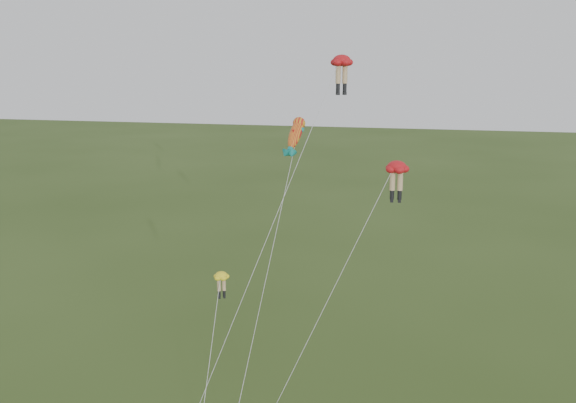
# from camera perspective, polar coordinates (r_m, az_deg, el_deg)

# --- Properties ---
(legs_kite_red_high) EXTENTS (8.00, 11.49, 20.67)m
(legs_kite_red_high) POSITION_cam_1_polar(r_m,az_deg,el_deg) (41.25, 4.60, 11.68)
(legs_kite_red_high) COLOR red
(legs_kite_red_high) RESTS_ON ground
(legs_kite_red_mid) EXTENTS (7.52, 4.03, 15.22)m
(legs_kite_red_mid) POSITION_cam_1_polar(r_m,az_deg,el_deg) (34.56, 9.39, 2.30)
(legs_kite_red_mid) COLOR red
(legs_kite_red_mid) RESTS_ON ground
(legs_kite_yellow) EXTENTS (1.29, 4.61, 8.27)m
(legs_kite_yellow) POSITION_cam_1_polar(r_m,az_deg,el_deg) (38.07, -6.03, -7.30)
(legs_kite_yellow) COLOR yellow
(legs_kite_yellow) RESTS_ON ground
(fish_kite) EXTENTS (1.85, 14.19, 16.80)m
(fish_kite) POSITION_cam_1_polar(r_m,az_deg,el_deg) (42.97, 0.66, 5.95)
(fish_kite) COLOR orange
(fish_kite) RESTS_ON ground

